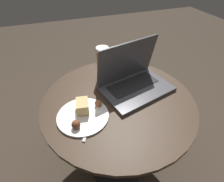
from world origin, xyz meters
The scene contains 6 objects.
ground_plane centered at (0.00, 0.00, 0.00)m, with size 6.00×6.00×0.00m, color #382D23.
table centered at (0.00, 0.00, 0.40)m, with size 0.73×0.73×0.54m.
laptop centered at (0.10, 0.06, 0.59)m, with size 0.38×0.30×0.23m.
beer_glass centered at (-0.01, 0.19, 0.63)m, with size 0.07×0.07×0.18m.
snack_plate centered at (-0.18, -0.05, 0.55)m, with size 0.22×0.22×0.06m.
fork centered at (-0.15, -0.08, 0.54)m, with size 0.11×0.18×0.00m.
Camera 1 is at (-0.23, -0.57, 1.10)m, focal length 28.00 mm.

